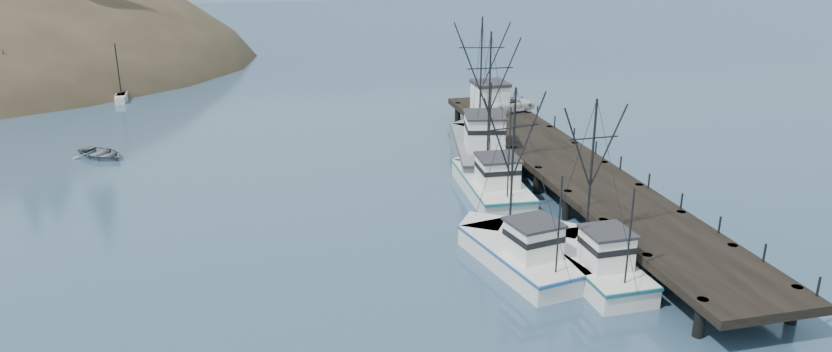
{
  "coord_description": "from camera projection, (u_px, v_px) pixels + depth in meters",
  "views": [
    {
      "loc": [
        -9.11,
        -30.9,
        19.06
      ],
      "look_at": [
        2.07,
        14.85,
        2.5
      ],
      "focal_mm": 32.0,
      "sensor_mm": 36.0,
      "label": 1
    }
  ],
  "objects": [
    {
      "name": "trawler_far",
      "position": [
        491.0,
        182.0,
        53.68
      ],
      "size": [
        4.37,
        11.69,
        11.88
      ],
      "color": "silver",
      "rests_on": "ground"
    },
    {
      "name": "motorboat",
      "position": [
        102.0,
        157.0,
        61.93
      ],
      "size": [
        5.7,
        5.75,
        0.98
      ],
      "primitive_type": "imported",
      "rotation": [
        0.0,
        0.0,
        0.76
      ],
      "color": "slate",
      "rests_on": "ground"
    },
    {
      "name": "pier_shed",
      "position": [
        490.0,
        96.0,
        67.94
      ],
      "size": [
        3.0,
        3.2,
        2.8
      ],
      "color": "silver",
      "rests_on": "pier"
    },
    {
      "name": "work_vessel",
      "position": [
        481.0,
        148.0,
        60.23
      ],
      "size": [
        6.53,
        14.08,
        11.95
      ],
      "color": "slate",
      "rests_on": "ground"
    },
    {
      "name": "pickup_truck",
      "position": [
        509.0,
        104.0,
        68.26
      ],
      "size": [
        5.6,
        3.59,
        1.44
      ],
      "primitive_type": "imported",
      "rotation": [
        0.0,
        0.0,
        1.82
      ],
      "color": "silver",
      "rests_on": "pier"
    },
    {
      "name": "trawler_near",
      "position": [
        592.0,
        261.0,
        41.38
      ],
      "size": [
        3.44,
        9.92,
        10.27
      ],
      "color": "silver",
      "rests_on": "ground"
    },
    {
      "name": "trawler_mid",
      "position": [
        518.0,
        252.0,
        42.53
      ],
      "size": [
        5.23,
        10.69,
        10.61
      ],
      "color": "silver",
      "rests_on": "ground"
    },
    {
      "name": "pier",
      "position": [
        571.0,
        168.0,
        53.91
      ],
      "size": [
        6.0,
        44.0,
        2.0
      ],
      "color": "black",
      "rests_on": "ground"
    },
    {
      "name": "ground",
      "position": [
        447.0,
        323.0,
        36.67
      ],
      "size": [
        400.0,
        400.0,
        0.0
      ],
      "primitive_type": "plane",
      "color": "navy",
      "rests_on": "ground"
    },
    {
      "name": "moored_sailboats",
      "position": [
        32.0,
        98.0,
        80.46
      ],
      "size": [
        16.87,
        16.68,
        6.35
      ],
      "color": "silver",
      "rests_on": "ground"
    }
  ]
}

